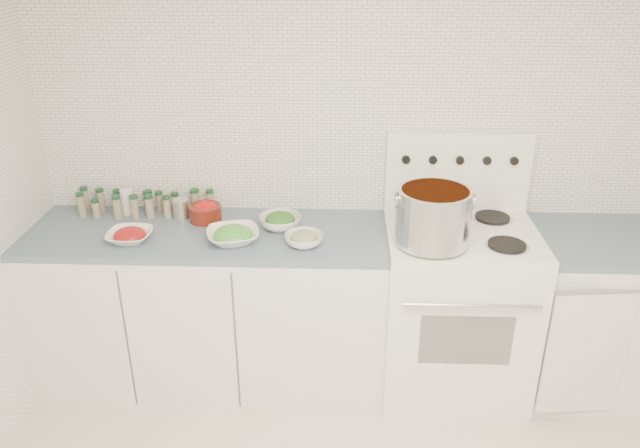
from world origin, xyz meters
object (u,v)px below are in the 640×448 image
(stock_pot, at_px, (433,214))
(bowl_snowpea, at_px, (233,235))
(bowl_tomato, at_px, (130,236))
(stove, at_px, (455,304))

(stock_pot, distance_m, bowl_snowpea, 0.98)
(stock_pot, xyz_separation_m, bowl_snowpea, (-0.97, 0.06, -0.15))
(stock_pot, distance_m, bowl_tomato, 1.49)
(stock_pot, bearing_deg, stove, 42.43)
(stove, bearing_deg, bowl_snowpea, -174.64)
(stove, height_order, bowl_tomato, stove)
(stove, distance_m, bowl_snowpea, 1.23)
(stove, relative_size, bowl_tomato, 6.16)
(stock_pot, relative_size, bowl_snowpea, 1.19)
(stock_pot, bearing_deg, bowl_tomato, 178.32)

